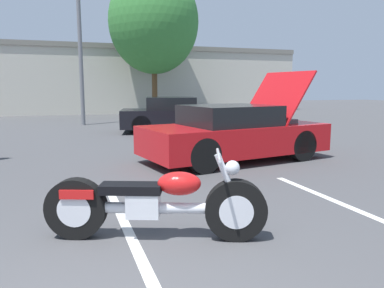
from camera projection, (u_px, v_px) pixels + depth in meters
name	position (u px, v px, depth m)	size (l,w,h in m)	color
parking_stripe_middle	(140.00, 258.00, 3.71)	(0.12, 4.88, 0.01)	white
parking_stripe_back	(384.00, 222.00, 4.71)	(0.12, 4.88, 0.01)	white
far_building	(64.00, 77.00, 24.46)	(32.00, 4.20, 4.40)	beige
light_pole	(82.00, 43.00, 16.46)	(1.21, 0.28, 6.51)	slate
tree_background	(154.00, 22.00, 21.66)	(5.20, 5.20, 8.44)	brown
motorcycle	(155.00, 204.00, 4.14)	(2.36, 1.09, 0.98)	black
show_car_hood_open	(235.00, 133.00, 8.63)	(4.52, 2.56, 2.06)	red
parked_car_right_row	(174.00, 115.00, 14.20)	(4.33, 2.72, 1.32)	black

